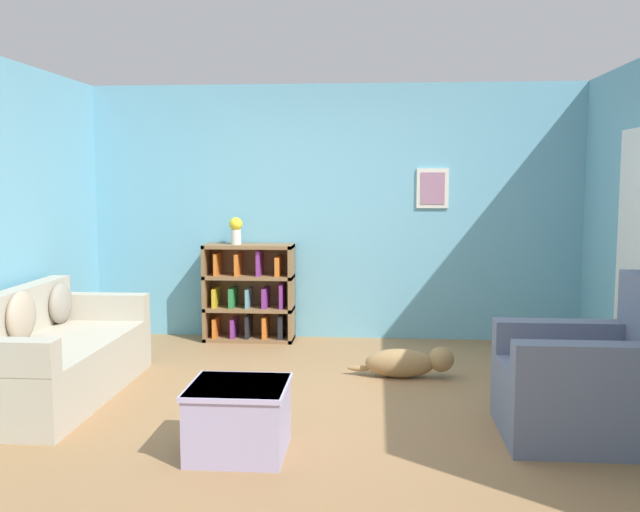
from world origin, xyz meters
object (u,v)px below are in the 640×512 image
(coffee_table, at_px, (239,417))
(vase, at_px, (236,229))
(bookshelf, at_px, (250,294))
(dog, at_px, (409,362))
(recliner_chair, at_px, (594,382))
(couch, at_px, (46,358))

(coffee_table, distance_m, vase, 3.19)
(bookshelf, relative_size, dog, 1.11)
(bookshelf, height_order, recliner_chair, recliner_chair)
(recliner_chair, relative_size, dog, 1.17)
(dog, bearing_deg, couch, -164.99)
(bookshelf, height_order, coffee_table, bookshelf)
(recliner_chair, height_order, dog, recliner_chair)
(dog, bearing_deg, vase, 143.21)
(bookshelf, distance_m, coffee_table, 3.06)
(dog, distance_m, vase, 2.34)
(couch, distance_m, recliner_chair, 3.90)
(recliner_chair, relative_size, vase, 3.78)
(coffee_table, bearing_deg, dog, 57.58)
(couch, xyz_separation_m, vase, (1.06, 2.01, 0.84))
(couch, bearing_deg, coffee_table, -30.75)
(recliner_chair, bearing_deg, vase, 137.55)
(bookshelf, relative_size, vase, 3.60)
(dog, bearing_deg, coffee_table, -122.42)
(coffee_table, height_order, dog, coffee_table)
(vase, bearing_deg, recliner_chair, -42.45)
(coffee_table, xyz_separation_m, vase, (-0.60, 2.99, 0.91))
(couch, height_order, recliner_chair, recliner_chair)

